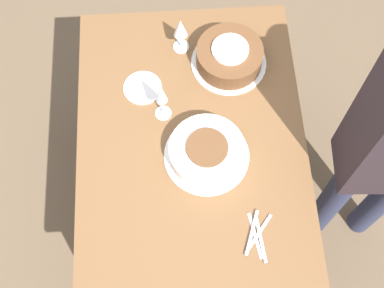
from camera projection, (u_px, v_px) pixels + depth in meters
name	position (u px, v px, depth m)	size (l,w,h in m)	color
ground_plane	(192.00, 209.00, 2.75)	(12.00, 12.00, 0.00)	brown
dining_table	(192.00, 162.00, 2.15)	(1.31, 0.88, 0.78)	brown
cake_center_white	(207.00, 152.00, 1.99)	(0.32, 0.32, 0.09)	white
cake_front_chocolate	(229.00, 57.00, 2.15)	(0.31, 0.31, 0.11)	white
wine_glass_near	(161.00, 95.00, 1.96)	(0.06, 0.06, 0.22)	silver
wine_glass_far	(181.00, 29.00, 2.11)	(0.07, 0.07, 0.18)	silver
dessert_plate_right	(143.00, 88.00, 2.14)	(0.15, 0.15, 0.01)	silver
fork_pile	(257.00, 235.00, 1.89)	(0.19, 0.12, 0.01)	silver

